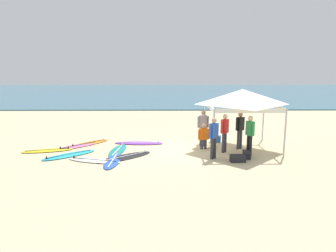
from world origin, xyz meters
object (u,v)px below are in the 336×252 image
object	(u,v)px
surfboard_teal	(118,150)
cooler_box	(215,138)
surfboard_blue	(113,161)
surfboard_orange	(89,143)
surfboard_black	(125,157)
gear_bag_near_tent	(238,158)
canopy_tent	(242,97)
person_red	(225,130)
person_black	(240,128)
gear_bag_by_pole	(247,155)
surfboard_pink	(78,146)
surfboard_white	(94,160)
surfboard_purple	(139,143)
surfboard_yellow	(48,150)
person_blue	(214,135)
person_orange	(204,135)
person_grey	(203,126)
person_green	(250,133)

from	to	relation	value
surfboard_teal	cooler_box	size ratio (longest dim) A/B	4.54
surfboard_blue	surfboard_orange	xyz separation A→B (m)	(-1.64, 2.91, 0.00)
surfboard_black	gear_bag_near_tent	size ratio (longest dim) A/B	4.05
canopy_tent	person_red	world-z (taller)	canopy_tent
person_black	gear_bag_by_pole	xyz separation A→B (m)	(-0.04, -1.50, -0.85)
surfboard_pink	gear_bag_by_pole	world-z (taller)	gear_bag_by_pole
person_red	gear_bag_by_pole	xyz separation A→B (m)	(0.78, -0.90, -0.85)
surfboard_white	surfboard_purple	distance (m)	3.30
surfboard_yellow	cooler_box	size ratio (longest dim) A/B	4.57
person_red	cooler_box	xyz separation A→B (m)	(-0.09, 1.87, -0.79)
gear_bag_by_pole	gear_bag_near_tent	bearing A→B (deg)	-132.73
surfboard_blue	person_black	size ratio (longest dim) A/B	1.29
surfboard_white	person_blue	xyz separation A→B (m)	(4.85, 0.33, 0.95)
surfboard_white	cooler_box	bearing A→B (deg)	30.45
surfboard_orange	gear_bag_by_pole	world-z (taller)	gear_bag_by_pole
surfboard_purple	cooler_box	xyz separation A→B (m)	(3.82, 0.27, 0.16)
surfboard_pink	gear_bag_near_tent	bearing A→B (deg)	-19.52
surfboard_teal	canopy_tent	bearing A→B (deg)	5.20
surfboard_pink	person_red	distance (m)	6.91
surfboard_yellow	gear_bag_by_pole	world-z (taller)	gear_bag_by_pole
canopy_tent	person_red	distance (m)	1.82
canopy_tent	person_red	size ratio (longest dim) A/B	1.81
surfboard_black	person_orange	bearing A→B (deg)	21.90
canopy_tent	person_blue	size ratio (longest dim) A/B	1.81
canopy_tent	person_red	bearing A→B (deg)	-140.38
person_red	person_orange	size ratio (longest dim) A/B	1.43
person_grey	surfboard_purple	bearing A→B (deg)	172.25
surfboard_orange	surfboard_black	distance (m)	3.14
surfboard_white	surfboard_black	bearing A→B (deg)	22.38
surfboard_blue	person_green	bearing A→B (deg)	8.66
surfboard_white	person_black	world-z (taller)	person_black
surfboard_blue	person_grey	bearing A→B (deg)	32.89
surfboard_purple	gear_bag_by_pole	bearing A→B (deg)	-28.17
canopy_tent	person_black	bearing A→B (deg)	-118.00
surfboard_white	person_red	world-z (taller)	person_red
canopy_tent	surfboard_teal	size ratio (longest dim) A/B	1.37
person_grey	person_red	size ratio (longest dim) A/B	1.00
surfboard_white	surfboard_yellow	xyz separation A→B (m)	(-2.44, 1.55, 0.00)
surfboard_pink	surfboard_blue	world-z (taller)	same
surfboard_pink	surfboard_black	world-z (taller)	same
gear_bag_by_pole	person_green	bearing A→B (deg)	63.49
cooler_box	surfboard_orange	bearing A→B (deg)	-177.17
surfboard_purple	person_red	world-z (taller)	person_red
person_blue	gear_bag_near_tent	bearing A→B (deg)	-26.61
surfboard_yellow	gear_bag_by_pole	size ratio (longest dim) A/B	3.81
surfboard_yellow	gear_bag_near_tent	size ratio (longest dim) A/B	3.81
person_blue	surfboard_blue	bearing A→B (deg)	-174.69
gear_bag_by_pole	surfboard_orange	bearing A→B (deg)	160.99
surfboard_teal	surfboard_orange	bearing A→B (deg)	140.47
cooler_box	gear_bag_near_tent	bearing A→B (deg)	-83.51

